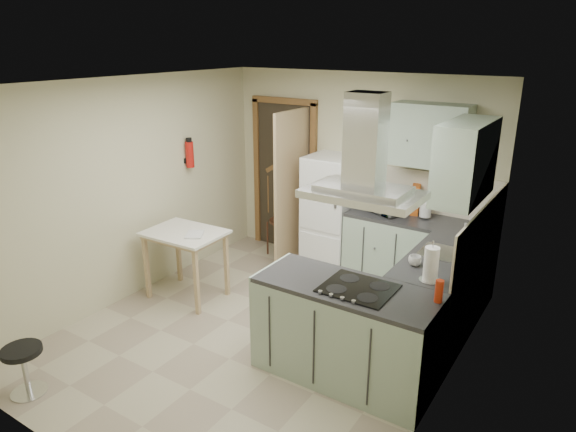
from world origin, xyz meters
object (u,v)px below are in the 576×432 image
Objects in this scene: peninsula at (345,332)px; extractor_hood at (363,194)px; stool at (25,370)px; microwave at (386,200)px; fridge at (331,214)px; bentwood_chair at (285,221)px; drop_leaf_table at (187,264)px.

extractor_hood is (0.10, 0.00, 1.27)m from peninsula.
stool is at bearing -143.50° from extractor_hood.
peninsula is at bearing -52.61° from microwave.
peninsula is 2.74m from stool.
fridge is 2.97× the size of microwave.
stool is (-0.16, -3.73, -0.26)m from bentwood_chair.
drop_leaf_table is 1.97× the size of stool.
drop_leaf_table is at bearing 171.08° from extractor_hood.
fridge is 0.82m from bentwood_chair.
extractor_hood reaches higher than peninsula.
extractor_hood is 1.78× the size of microwave.
bentwood_chair is (-2.09, 2.06, -1.24)m from extractor_hood.
extractor_hood reaches higher than fridge.
fridge is 1.57× the size of bentwood_chair.
extractor_hood is 3.18m from stool.
drop_leaf_table is 2.46m from microwave.
peninsula is at bearing -11.31° from drop_leaf_table.
drop_leaf_table is at bearing -121.90° from fridge.
microwave is at bearing 104.25° from peninsula.
microwave reaches higher than bentwood_chair.
bentwood_chair reaches higher than drop_leaf_table.
fridge is 2.35m from peninsula.
peninsula is 1.27m from extractor_hood.
extractor_hood reaches higher than drop_leaf_table.
fridge is 3.80m from stool.
bentwood_chair reaches higher than stool.
fridge is at bearing 56.10° from drop_leaf_table.
bentwood_chair is 2.18× the size of stool.
drop_leaf_table is at bearing -96.36° from bentwood_chair.
extractor_hood is 3.19m from bentwood_chair.
stool is at bearing -142.26° from peninsula.
drop_leaf_table is 1.71m from bentwood_chair.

